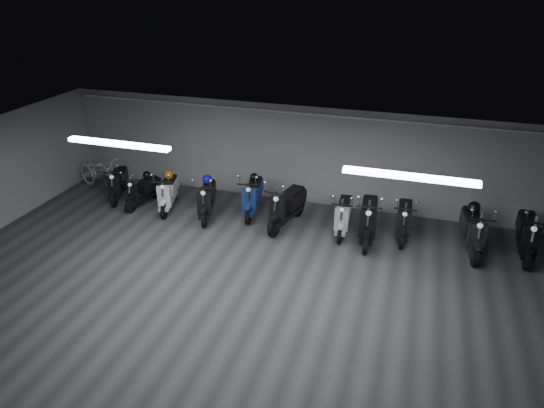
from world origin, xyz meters
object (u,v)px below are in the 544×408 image
(scooter_3, at_px, (207,193))
(scooter_7, at_px, (369,213))
(scooter_4, at_px, (252,190))
(scooter_0, at_px, (117,178))
(scooter_2, at_px, (168,188))
(helmet_4, at_px, (474,207))
(scooter_6, at_px, (344,210))
(scooter_1, at_px, (142,186))
(scooter_5, at_px, (287,200))
(helmet_3, at_px, (169,175))
(scooter_9, at_px, (474,224))
(scooter_10, at_px, (529,228))
(helmet_0, at_px, (147,175))
(helmet_1, at_px, (254,177))
(helmet_2, at_px, (207,180))
(scooter_8, at_px, (405,214))
(bicycle, at_px, (99,170))

(scooter_3, xyz_separation_m, scooter_7, (4.31, 0.01, 0.07))
(scooter_3, height_order, scooter_4, scooter_4)
(scooter_0, relative_size, scooter_2, 0.98)
(scooter_4, relative_size, helmet_4, 6.40)
(scooter_6, relative_size, helmet_4, 5.87)
(scooter_1, distance_m, scooter_4, 3.15)
(scooter_3, xyz_separation_m, scooter_5, (2.20, 0.10, 0.06))
(scooter_4, bearing_deg, helmet_3, 176.34)
(scooter_2, bearing_deg, helmet_4, -12.34)
(scooter_9, bearing_deg, scooter_2, 174.62)
(scooter_0, xyz_separation_m, helmet_4, (9.63, 0.17, 0.40))
(scooter_0, distance_m, scooter_10, 10.86)
(scooter_5, distance_m, helmet_4, 4.50)
(scooter_4, relative_size, helmet_0, 8.15)
(scooter_5, distance_m, helmet_1, 1.33)
(scooter_6, relative_size, scooter_9, 0.89)
(scooter_5, xyz_separation_m, helmet_0, (-4.16, 0.19, 0.11))
(scooter_3, xyz_separation_m, helmet_2, (-0.07, 0.24, 0.30))
(scooter_5, relative_size, scooter_7, 0.99)
(helmet_1, xyz_separation_m, helmet_3, (-2.35, -0.46, -0.05))
(scooter_6, xyz_separation_m, scooter_8, (1.48, 0.19, 0.01))
(helmet_0, relative_size, helmet_2, 0.85)
(scooter_0, xyz_separation_m, scooter_8, (8.08, 0.12, 0.01))
(scooter_0, bearing_deg, helmet_0, -19.25)
(bicycle, bearing_deg, scooter_10, -69.56)
(helmet_2, bearing_deg, scooter_0, 179.22)
(scooter_6, xyz_separation_m, helmet_0, (-5.62, 0.08, 0.21))
(scooter_6, xyz_separation_m, helmet_1, (-2.58, 0.56, 0.34))
(scooter_4, xyz_separation_m, scooter_8, (4.02, -0.12, -0.05))
(scooter_6, height_order, helmet_1, scooter_6)
(scooter_4, relative_size, scooter_9, 0.97)
(scooter_10, bearing_deg, helmet_1, 179.50)
(scooter_0, distance_m, scooter_2, 1.75)
(scooter_10, bearing_deg, helmet_4, 179.95)
(bicycle, height_order, helmet_1, bicycle)
(scooter_5, height_order, scooter_7, scooter_7)
(scooter_3, height_order, scooter_5, scooter_5)
(helmet_1, bearing_deg, helmet_3, -169.05)
(scooter_0, relative_size, bicycle, 0.84)
(scooter_4, height_order, helmet_1, scooter_4)
(scooter_10, distance_m, helmet_1, 6.84)
(bicycle, bearing_deg, helmet_2, -74.12)
(scooter_0, height_order, scooter_3, scooter_3)
(scooter_3, height_order, helmet_4, scooter_3)
(scooter_3, relative_size, scooter_9, 0.94)
(helmet_1, bearing_deg, scooter_4, -81.58)
(scooter_8, distance_m, helmet_0, 7.10)
(helmet_3, bearing_deg, scooter_6, -1.23)
(scooter_0, distance_m, helmet_3, 1.70)
(scooter_7, relative_size, scooter_10, 1.05)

